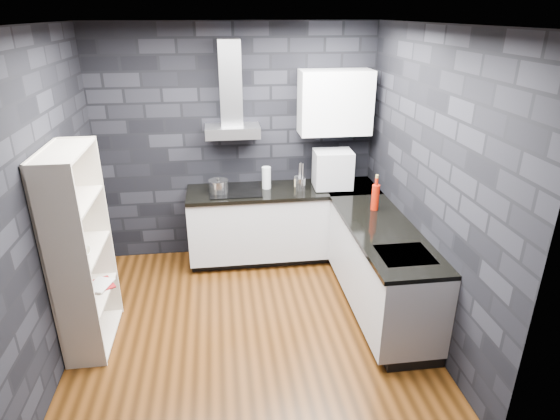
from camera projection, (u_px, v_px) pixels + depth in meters
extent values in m
plane|color=#48260D|center=(250.00, 326.00, 4.49)|extent=(3.20, 3.20, 0.00)
plane|color=silver|center=(241.00, 24.00, 3.44)|extent=(3.20, 3.20, 0.00)
cube|color=black|center=(237.00, 145.00, 5.45)|extent=(3.20, 0.05, 2.70)
cube|color=black|center=(267.00, 304.00, 2.48)|extent=(3.20, 0.05, 2.70)
cube|color=black|center=(45.00, 205.00, 3.77)|extent=(0.05, 3.20, 2.70)
cube|color=black|center=(428.00, 186.00, 4.16)|extent=(0.05, 3.20, 2.70)
cube|color=black|center=(282.00, 252.00, 5.76)|extent=(2.18, 0.50, 0.10)
cube|color=black|center=(381.00, 305.00, 4.73)|extent=(0.50, 1.78, 0.10)
cube|color=#BBBCC1|center=(283.00, 222.00, 5.55)|extent=(2.20, 0.60, 0.76)
cube|color=#BBBCC1|center=(381.00, 268.00, 4.56)|extent=(0.60, 1.80, 0.76)
cube|color=black|center=(283.00, 191.00, 5.39)|extent=(2.20, 0.62, 0.04)
cube|color=black|center=(384.00, 231.00, 4.40)|extent=(0.62, 1.80, 0.04)
cube|color=black|center=(350.00, 187.00, 5.49)|extent=(0.62, 0.62, 0.04)
cube|color=#ACACB0|center=(233.00, 131.00, 5.18)|extent=(0.60, 0.34, 0.12)
cube|color=#ACACB0|center=(230.00, 83.00, 5.04)|extent=(0.24, 0.20, 0.90)
cube|color=white|center=(335.00, 102.00, 5.20)|extent=(0.80, 0.35, 0.70)
cube|color=black|center=(235.00, 190.00, 5.32)|extent=(0.58, 0.50, 0.01)
cube|color=#ACACB0|center=(405.00, 255.00, 3.94)|extent=(0.44, 0.40, 0.01)
cylinder|color=silver|center=(219.00, 187.00, 5.23)|extent=(0.22, 0.22, 0.13)
cylinder|color=silver|center=(266.00, 178.00, 5.36)|extent=(0.12, 0.12, 0.25)
cylinder|color=#D0BB8E|center=(298.00, 182.00, 5.44)|extent=(0.11, 0.11, 0.10)
cylinder|color=silver|center=(301.00, 184.00, 5.33)|extent=(0.11, 0.11, 0.14)
cube|color=#A9AAB0|center=(333.00, 169.00, 5.33)|extent=(0.44, 0.35, 0.43)
cylinder|color=#981606|center=(375.00, 197.00, 4.77)|extent=(0.10, 0.10, 0.27)
cube|color=beige|center=(81.00, 252.00, 3.97)|extent=(0.59, 0.87, 1.80)
imported|color=silver|center=(76.00, 255.00, 3.85)|extent=(0.27, 0.27, 0.06)
imported|color=maroon|center=(90.00, 277.00, 4.22)|extent=(0.17, 0.11, 0.25)
imported|color=#B2B2B2|center=(89.00, 273.00, 4.24)|extent=(0.18, 0.08, 0.25)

